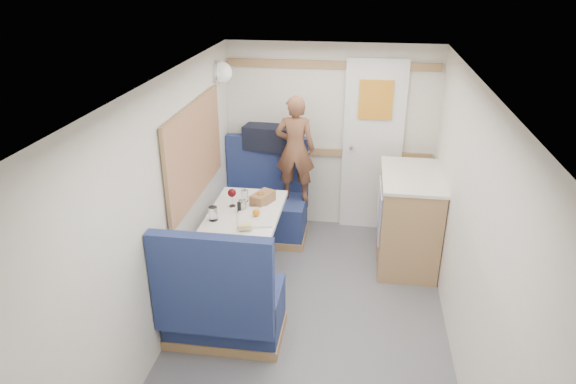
% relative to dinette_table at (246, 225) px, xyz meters
% --- Properties ---
extents(floor, '(4.50, 4.50, 0.00)m').
position_rel_dinette_table_xyz_m(floor, '(0.65, -1.00, -0.57)').
color(floor, '#515156').
rests_on(floor, ground).
extents(ceiling, '(4.50, 4.50, 0.00)m').
position_rel_dinette_table_xyz_m(ceiling, '(0.65, -1.00, 1.43)').
color(ceiling, silver).
rests_on(ceiling, wall_back).
extents(wall_back, '(2.20, 0.02, 2.00)m').
position_rel_dinette_table_xyz_m(wall_back, '(0.65, 1.25, 0.43)').
color(wall_back, silver).
rests_on(wall_back, floor).
extents(wall_left, '(0.02, 4.50, 2.00)m').
position_rel_dinette_table_xyz_m(wall_left, '(-0.45, -1.00, 0.43)').
color(wall_left, silver).
rests_on(wall_left, floor).
extents(wall_right, '(0.02, 4.50, 2.00)m').
position_rel_dinette_table_xyz_m(wall_right, '(1.75, -1.00, 0.43)').
color(wall_right, silver).
rests_on(wall_right, floor).
extents(oak_trim_low, '(2.15, 0.02, 0.08)m').
position_rel_dinette_table_xyz_m(oak_trim_low, '(0.65, 1.23, 0.28)').
color(oak_trim_low, '#906141').
rests_on(oak_trim_low, wall_back).
extents(oak_trim_high, '(2.15, 0.02, 0.08)m').
position_rel_dinette_table_xyz_m(oak_trim_high, '(0.65, 1.23, 1.21)').
color(oak_trim_high, '#906141').
rests_on(oak_trim_high, wall_back).
extents(side_window, '(0.04, 1.30, 0.72)m').
position_rel_dinette_table_xyz_m(side_window, '(-0.43, 0.00, 0.68)').
color(side_window, '#98A088').
rests_on(side_window, wall_left).
extents(rear_door, '(0.62, 0.12, 1.86)m').
position_rel_dinette_table_xyz_m(rear_door, '(1.10, 1.22, 0.41)').
color(rear_door, white).
rests_on(rear_door, wall_back).
extents(dinette_table, '(0.62, 0.92, 0.72)m').
position_rel_dinette_table_xyz_m(dinette_table, '(0.00, 0.00, 0.00)').
color(dinette_table, white).
rests_on(dinette_table, floor).
extents(bench_far, '(0.90, 0.59, 1.05)m').
position_rel_dinette_table_xyz_m(bench_far, '(-0.00, 0.86, -0.27)').
color(bench_far, navy).
rests_on(bench_far, floor).
extents(bench_near, '(0.90, 0.59, 1.05)m').
position_rel_dinette_table_xyz_m(bench_near, '(-0.00, -0.86, -0.27)').
color(bench_near, navy).
rests_on(bench_near, floor).
extents(ledge, '(0.90, 0.14, 0.04)m').
position_rel_dinette_table_xyz_m(ledge, '(-0.00, 1.12, 0.31)').
color(ledge, '#906141').
rests_on(ledge, bench_far).
extents(dome_light, '(0.20, 0.20, 0.20)m').
position_rel_dinette_table_xyz_m(dome_light, '(-0.39, 0.85, 1.18)').
color(dome_light, white).
rests_on(dome_light, wall_left).
extents(galley_counter, '(0.57, 0.92, 0.92)m').
position_rel_dinette_table_xyz_m(galley_counter, '(1.47, 0.55, -0.10)').
color(galley_counter, '#906141').
rests_on(galley_counter, floor).
extents(person, '(0.41, 0.27, 1.10)m').
position_rel_dinette_table_xyz_m(person, '(0.32, 0.87, 0.43)').
color(person, brown).
rests_on(person, bench_far).
extents(duffel_bag, '(0.55, 0.31, 0.25)m').
position_rel_dinette_table_xyz_m(duffel_bag, '(0.01, 1.12, 0.46)').
color(duffel_bag, black).
rests_on(duffel_bag, ledge).
extents(tray, '(0.36, 0.43, 0.02)m').
position_rel_dinette_table_xyz_m(tray, '(0.12, -0.15, 0.16)').
color(tray, silver).
rests_on(tray, dinette_table).
extents(orange_fruit, '(0.07, 0.07, 0.07)m').
position_rel_dinette_table_xyz_m(orange_fruit, '(0.13, -0.14, 0.20)').
color(orange_fruit, '#DC6509').
rests_on(orange_fruit, tray).
extents(cheese_block, '(0.12, 0.09, 0.04)m').
position_rel_dinette_table_xyz_m(cheese_block, '(0.08, -0.38, 0.19)').
color(cheese_block, '#E4C884').
rests_on(cheese_block, tray).
extents(wine_glass, '(0.08, 0.08, 0.17)m').
position_rel_dinette_table_xyz_m(wine_glass, '(-0.13, 0.05, 0.28)').
color(wine_glass, white).
rests_on(wine_glass, dinette_table).
extents(tumbler_left, '(0.08, 0.08, 0.12)m').
position_rel_dinette_table_xyz_m(tumbler_left, '(-0.23, -0.24, 0.22)').
color(tumbler_left, silver).
rests_on(tumbler_left, dinette_table).
extents(tumbler_mid, '(0.07, 0.07, 0.11)m').
position_rel_dinette_table_xyz_m(tumbler_mid, '(-0.04, 0.17, 0.21)').
color(tumbler_mid, white).
rests_on(tumbler_mid, dinette_table).
extents(tumbler_right, '(0.06, 0.06, 0.10)m').
position_rel_dinette_table_xyz_m(tumbler_right, '(-0.02, -0.02, 0.21)').
color(tumbler_right, white).
rests_on(tumbler_right, dinette_table).
extents(beer_glass, '(0.07, 0.07, 0.11)m').
position_rel_dinette_table_xyz_m(beer_glass, '(0.11, 0.14, 0.21)').
color(beer_glass, brown).
rests_on(beer_glass, dinette_table).
extents(pepper_grinder, '(0.04, 0.04, 0.09)m').
position_rel_dinette_table_xyz_m(pepper_grinder, '(-0.04, -0.05, 0.20)').
color(pepper_grinder, black).
rests_on(pepper_grinder, dinette_table).
extents(bread_loaf, '(0.22, 0.27, 0.10)m').
position_rel_dinette_table_xyz_m(bread_loaf, '(0.13, 0.15, 0.20)').
color(bread_loaf, olive).
rests_on(bread_loaf, dinette_table).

